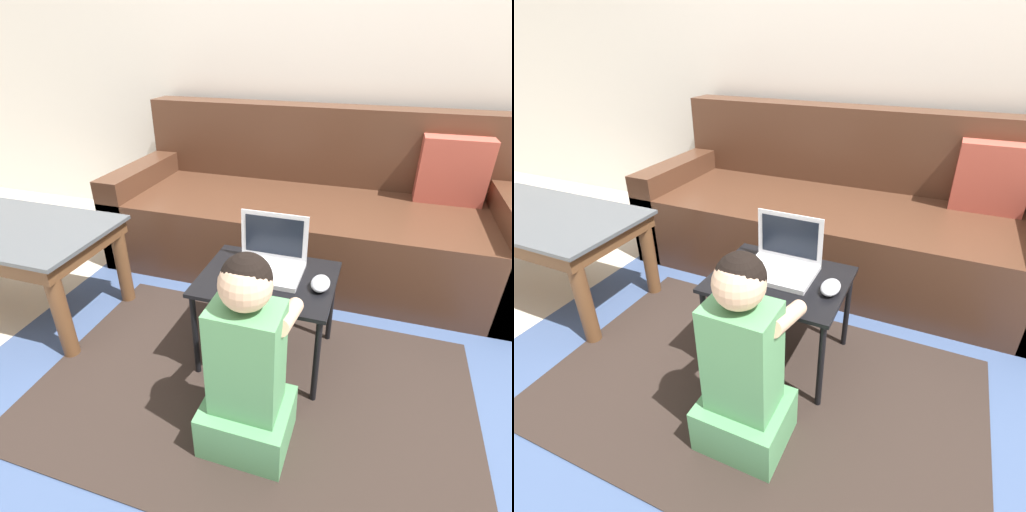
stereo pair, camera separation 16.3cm
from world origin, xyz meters
TOP-DOWN VIEW (x-y plane):
  - ground_plane at (0.00, 0.00)m, footprint 16.00×16.00m
  - wall_back at (0.00, 1.63)m, footprint 9.00×0.06m
  - area_rug at (0.13, -0.02)m, footprint 2.38×1.53m
  - couch at (0.13, 1.15)m, footprint 2.28×0.92m
  - coffee_table at (-1.18, 0.16)m, footprint 1.06×0.56m
  - laptop_desk at (0.13, 0.20)m, footprint 0.54×0.43m
  - laptop at (0.12, 0.25)m, footprint 0.29×0.22m
  - computer_mouse at (0.34, 0.18)m, footprint 0.07×0.11m
  - person_seated at (0.19, -0.23)m, footprint 0.29×0.36m

SIDE VIEW (x-z plane):
  - ground_plane at x=0.00m, z-range 0.00..0.00m
  - area_rug at x=0.13m, z-range 0.00..0.01m
  - couch at x=0.13m, z-range -0.15..0.75m
  - person_seated at x=0.19m, z-range -0.04..0.71m
  - laptop_desk at x=0.13m, z-range 0.16..0.57m
  - coffee_table at x=-1.18m, z-range 0.17..0.65m
  - computer_mouse at x=0.34m, z-range 0.41..0.46m
  - laptop at x=0.12m, z-range 0.34..0.57m
  - wall_back at x=0.00m, z-range 0.00..2.50m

